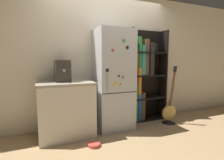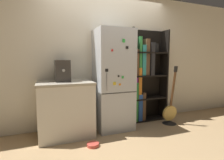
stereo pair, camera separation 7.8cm
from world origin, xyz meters
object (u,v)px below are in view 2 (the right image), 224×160
refrigerator (113,80)px  espresso_machine (62,71)px  pet_bowl (93,144)px  guitar (170,115)px  bookshelf (143,78)px

refrigerator → espresso_machine: size_ratio=4.94×
espresso_machine → pet_bowl: (0.35, -0.61, -1.07)m
refrigerator → espresso_machine: (-0.90, 0.04, 0.19)m
espresso_machine → guitar: espresso_machine is taller
pet_bowl → espresso_machine: bearing=119.8°
bookshelf → pet_bowl: size_ratio=10.33×
bookshelf → refrigerator: bearing=-166.2°
bookshelf → espresso_machine: (-1.63, -0.14, 0.18)m
espresso_machine → guitar: 2.26m
guitar → pet_bowl: bearing=-168.1°
espresso_machine → refrigerator: bearing=-2.4°
guitar → pet_bowl: 1.74m
refrigerator → bookshelf: size_ratio=0.96×
espresso_machine → guitar: (2.04, -0.25, -0.93)m
refrigerator → bookshelf: (0.73, 0.18, 0.00)m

